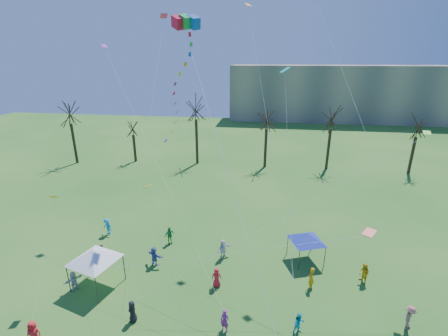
# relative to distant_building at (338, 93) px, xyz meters

# --- Properties ---
(distant_building) EXTENTS (60.00, 14.00, 15.00)m
(distant_building) POSITION_rel_distant_building_xyz_m (0.00, 0.00, 0.00)
(distant_building) COLOR gray
(distant_building) RESTS_ON ground
(bare_tree_row) EXTENTS (68.80, 8.93, 11.70)m
(bare_tree_row) POSITION_rel_distant_building_xyz_m (-21.10, -45.13, -0.19)
(bare_tree_row) COLOR black
(bare_tree_row) RESTS_ON ground
(big_box_kite) EXTENTS (4.92, 6.71, 21.73)m
(big_box_kite) POSITION_rel_distant_building_xyz_m (-24.90, -73.04, 7.35)
(big_box_kite) COLOR red
(big_box_kite) RESTS_ON ground
(canopy_tent_white) EXTENTS (4.23, 4.23, 3.31)m
(canopy_tent_white) POSITION_rel_distant_building_xyz_m (-31.81, -75.15, -4.70)
(canopy_tent_white) COLOR #3F3F44
(canopy_tent_white) RESTS_ON ground
(canopy_tent_blue) EXTENTS (3.43, 3.43, 2.75)m
(canopy_tent_blue) POSITION_rel_distant_building_xyz_m (-15.36, -69.49, -5.17)
(canopy_tent_blue) COLOR #3F3F44
(canopy_tent_blue) RESTS_ON ground
(festival_crowd) EXTENTS (26.83, 14.72, 1.83)m
(festival_crowd) POSITION_rel_distant_building_xyz_m (-23.17, -75.12, -6.64)
(festival_crowd) COLOR red
(festival_crowd) RESTS_ON ground
(small_kites_aloft) EXTENTS (28.50, 17.71, 30.94)m
(small_kites_aloft) POSITION_rel_distant_building_xyz_m (-22.02, -70.37, 6.22)
(small_kites_aloft) COLOR #F1A50C
(small_kites_aloft) RESTS_ON ground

